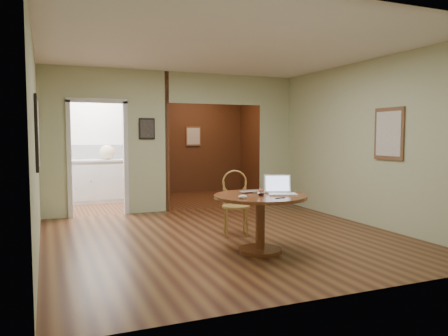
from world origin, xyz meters
name	(u,v)px	position (x,y,z in m)	size (l,w,h in m)	color
floor	(227,238)	(0.00, 0.00, 0.00)	(5.00, 5.00, 0.00)	#3F1E12
room_shell	(147,145)	(-0.47, 3.10, 1.29)	(5.20, 7.50, 5.00)	white
dining_table	(260,210)	(0.09, -0.87, 0.54)	(1.17, 1.17, 0.73)	brown
chair	(235,199)	(0.20, 0.15, 0.53)	(0.51, 0.51, 0.96)	olive
open_laptop	(280,189)	(0.35, -0.91, 0.80)	(0.41, 0.41, 0.24)	white
closed_laptop	(255,192)	(0.10, -0.69, 0.74)	(0.34, 0.22, 0.03)	silver
mouse	(243,197)	(-0.25, -1.09, 0.75)	(0.11, 0.06, 0.05)	white
wine_glass	(261,192)	(0.05, -0.97, 0.78)	(0.09, 0.09, 0.10)	white
pen	(280,198)	(0.18, -1.22, 0.74)	(0.01, 0.01, 0.15)	navy
kitchen_cabinet	(97,181)	(-1.35, 4.20, 0.47)	(2.06, 0.60, 0.94)	silver
grocery_bag	(107,152)	(-1.12, 4.20, 1.10)	(0.32, 0.28, 0.32)	beige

